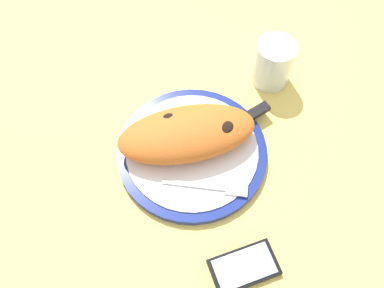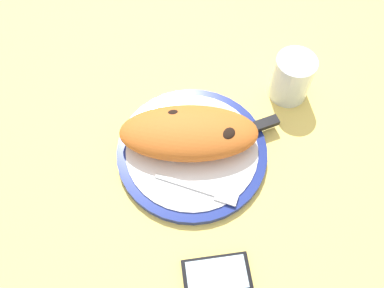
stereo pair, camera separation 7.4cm
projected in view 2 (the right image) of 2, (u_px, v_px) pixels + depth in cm
name	position (u px, v px, depth cm)	size (l,w,h in cm)	color
ground_plane	(192.00, 157.00, 78.67)	(150.00, 150.00, 3.00)	#EACC60
plate	(192.00, 151.00, 76.60)	(28.73, 28.73, 1.81)	navy
calzone	(189.00, 133.00, 73.99)	(27.48, 16.06, 6.09)	#C16023
fork	(204.00, 191.00, 71.43)	(15.43, 4.04, 0.40)	silver
knife	(241.00, 132.00, 77.05)	(20.36, 13.38, 1.20)	silver
smartphone	(217.00, 275.00, 65.65)	(12.55, 9.34, 1.16)	black
water_glass	(291.00, 80.00, 80.75)	(7.99, 7.99, 9.98)	silver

